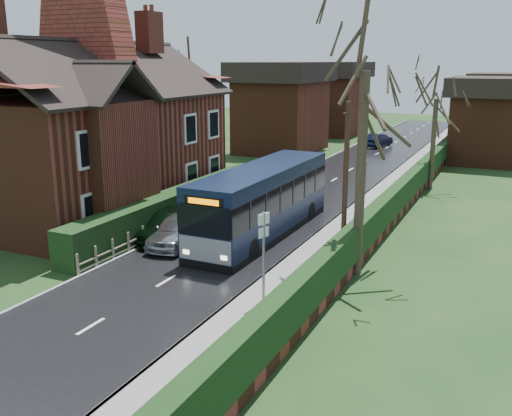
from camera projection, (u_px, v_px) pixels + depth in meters
The scene contains 18 objects.
ground at pixel (195, 264), 22.28m from camera, with size 140.00×140.00×0.00m, color #314A20.
road at pixel (290, 207), 31.04m from camera, with size 6.00×100.00×0.02m, color black.
pavement at pixel (367, 214), 29.28m from camera, with size 2.50×100.00×0.14m, color slate.
kerb_right at pixel (344, 212), 29.77m from camera, with size 0.12×100.00×0.14m, color gray.
kerb_left at pixel (240, 200), 32.28m from camera, with size 0.12×100.00×0.10m, color gray.
front_hedge at pixel (179, 205), 28.06m from camera, with size 1.20×16.00×1.60m, color black.
picket_fence at pixel (192, 214), 27.84m from camera, with size 0.10×16.00×0.90m, color gray, non-canonical shape.
right_wall_hedge at pixel (398, 199), 28.41m from camera, with size 0.60×50.00×1.80m.
brick_house at pixel (93, 128), 28.95m from camera, with size 9.30×14.60×10.30m.
bus at pixel (262, 202), 25.60m from camera, with size 2.43×10.35×3.14m.
car_silver at pixel (178, 230), 24.44m from camera, with size 1.59×3.95×1.34m, color #B1B2B6.
car_green at pixel (167, 224), 25.44m from camera, with size 1.77×4.36×1.27m, color black.
car_distant at pixel (378, 140), 52.48m from camera, with size 1.32×3.79×1.25m, color black.
bus_stop_sign at pixel (264, 244), 18.09m from camera, with size 0.21×0.47×3.12m.
telegraph_pole at pixel (346, 179), 22.72m from camera, with size 0.21×0.80×6.20m.
tree_right_near at pixel (366, 55), 19.31m from camera, with size 4.89×4.89×10.55m.
tree_right_far at pixel (437, 92), 33.83m from camera, with size 4.08×4.08×7.88m.
tree_house_side at pixel (188, 67), 37.94m from camera, with size 4.31×4.31×9.79m.
Camera 1 is at (11.08, -18.02, 7.71)m, focal length 40.00 mm.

